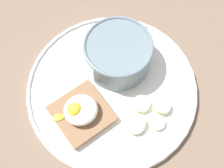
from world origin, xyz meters
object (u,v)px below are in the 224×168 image
poached_egg (80,110)px  banana_slice_right (141,104)px  toast_slice (82,114)px  banana_slice_left (162,107)px  oatmeal_bowl (118,54)px  banana_slice_back (157,122)px  banana_slice_front (135,124)px

poached_egg → banana_slice_right: bearing=167.1°
toast_slice → banana_slice_left: size_ratio=3.20×
toast_slice → poached_egg: size_ratio=1.33×
oatmeal_bowl → toast_slice: (9.77, 7.23, -2.44)cm
banana_slice_back → banana_slice_right: bearing=-75.3°
banana_slice_front → banana_slice_right: banana_slice_front is taller
poached_egg → banana_slice_left: (-13.50, 4.25, -2.16)cm
toast_slice → poached_egg: (0.18, -0.03, 2.05)cm
oatmeal_bowl → banana_slice_left: bearing=107.2°
oatmeal_bowl → poached_egg: bearing=35.9°
oatmeal_bowl → poached_egg: oatmeal_bowl is taller
oatmeal_bowl → banana_slice_front: 12.87cm
banana_slice_front → banana_slice_back: 3.72cm
banana_slice_right → banana_slice_back: bearing=104.7°
toast_slice → banana_slice_back: toast_slice is taller
banana_slice_left → oatmeal_bowl: bearing=-72.8°
toast_slice → banana_slice_left: bearing=162.4°
banana_slice_left → banana_slice_right: bearing=-31.1°
toast_slice → oatmeal_bowl: bearing=-143.5°
banana_slice_front → banana_slice_left: same height
banana_slice_front → poached_egg: bearing=-33.6°
poached_egg → banana_slice_right: (-10.39, 2.38, -2.21)cm
toast_slice → banana_slice_left: 13.97cm
oatmeal_bowl → banana_slice_right: (-0.43, 9.58, -2.61)cm
poached_egg → banana_slice_left: poached_egg is taller
toast_slice → banana_slice_front: same height
banana_slice_back → oatmeal_bowl: bearing=-83.8°
banana_slice_front → banana_slice_back: size_ratio=0.98×
banana_slice_left → banana_slice_back: 2.94cm
toast_slice → banana_slice_back: (-11.24, 6.30, -0.19)cm
banana_slice_left → banana_slice_right: banana_slice_left is taller
oatmeal_bowl → toast_slice: 12.40cm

